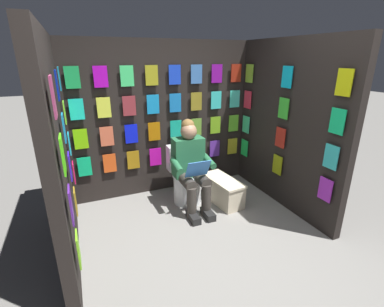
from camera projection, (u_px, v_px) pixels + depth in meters
ground_plane at (232, 274)px, 2.60m from camera, size 30.00×30.00×0.00m
display_wall_back at (163, 119)px, 3.99m from camera, size 2.71×0.14×2.16m
display_wall_left at (287, 126)px, 3.60m from camera, size 0.14×1.97×2.16m
display_wall_right at (58, 153)px, 2.59m from camera, size 0.14×1.97×2.16m
toilet at (185, 178)px, 3.86m from camera, size 0.41×0.56×0.77m
person_reading at (191, 166)px, 3.58m from camera, size 0.53×0.69×1.19m
comic_longbox_near at (223, 190)px, 3.85m from camera, size 0.38×0.71×0.34m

